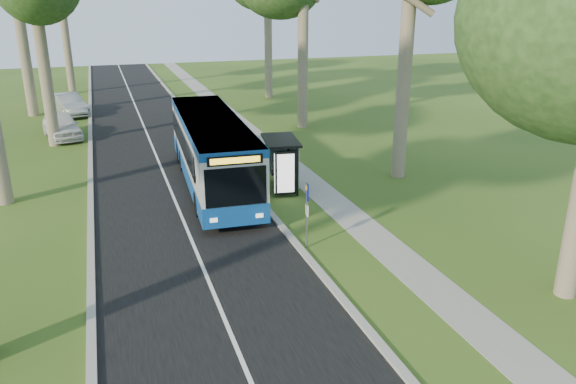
% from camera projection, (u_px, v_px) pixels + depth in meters
% --- Properties ---
extents(ground, '(120.00, 120.00, 0.00)m').
position_uv_depth(ground, '(295.00, 244.00, 20.28)').
color(ground, '#324F18').
rests_on(ground, ground).
extents(road, '(7.00, 100.00, 0.02)m').
position_uv_depth(road, '(164.00, 174.00, 28.18)').
color(road, black).
rests_on(road, ground).
extents(kerb_east, '(0.25, 100.00, 0.12)m').
position_uv_depth(kerb_east, '(232.00, 167.00, 29.21)').
color(kerb_east, '#9E9B93').
rests_on(kerb_east, ground).
extents(kerb_west, '(0.25, 100.00, 0.12)m').
position_uv_depth(kerb_west, '(90.00, 180.00, 27.12)').
color(kerb_west, '#9E9B93').
rests_on(kerb_west, ground).
extents(centre_line, '(0.12, 100.00, 0.00)m').
position_uv_depth(centre_line, '(164.00, 174.00, 28.18)').
color(centre_line, white).
rests_on(centre_line, road).
extents(footpath, '(1.50, 100.00, 0.02)m').
position_uv_depth(footpath, '(286.00, 163.00, 30.13)').
color(footpath, gray).
rests_on(footpath, ground).
extents(bus, '(3.18, 12.32, 3.23)m').
position_uv_depth(bus, '(212.00, 151.00, 25.97)').
color(bus, silver).
rests_on(bus, ground).
extents(bus_stop_sign, '(0.10, 0.34, 2.44)m').
position_uv_depth(bus_stop_sign, '(307.00, 207.00, 19.50)').
color(bus_stop_sign, gray).
rests_on(bus_stop_sign, ground).
extents(bus_shelter, '(1.86, 2.92, 2.35)m').
position_uv_depth(bus_shelter, '(286.00, 156.00, 25.35)').
color(bus_shelter, black).
rests_on(bus_shelter, ground).
extents(litter_bin, '(0.55, 0.55, 0.97)m').
position_uv_depth(litter_bin, '(291.00, 181.00, 25.55)').
color(litter_bin, black).
rests_on(litter_bin, ground).
extents(car_white, '(2.82, 4.92, 1.58)m').
position_uv_depth(car_white, '(62.00, 126.00, 35.10)').
color(car_white, silver).
rests_on(car_white, ground).
extents(car_silver, '(3.22, 5.16, 1.61)m').
position_uv_depth(car_silver, '(68.00, 105.00, 41.91)').
color(car_silver, '#9FA2A7').
rests_on(car_silver, ground).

